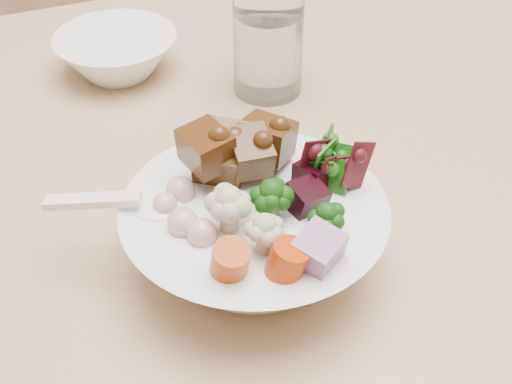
% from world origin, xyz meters
% --- Properties ---
extents(dining_table, '(1.57, 1.02, 0.69)m').
position_xyz_m(dining_table, '(-0.02, -0.11, 0.62)').
color(dining_table, tan).
rests_on(dining_table, ground).
extents(chair_far, '(0.54, 0.54, 0.88)m').
position_xyz_m(chair_far, '(-0.01, 0.57, 0.49)').
color(chair_far, tan).
rests_on(chair_far, ground).
extents(food_bowl, '(0.21, 0.21, 0.11)m').
position_xyz_m(food_bowl, '(-0.30, -0.26, 0.73)').
color(food_bowl, white).
rests_on(food_bowl, dining_table).
extents(soup_spoon, '(0.11, 0.06, 0.02)m').
position_xyz_m(soup_spoon, '(-0.38, -0.25, 0.75)').
color(soup_spoon, white).
rests_on(soup_spoon, food_bowl).
extents(water_glass, '(0.07, 0.07, 0.13)m').
position_xyz_m(water_glass, '(-0.22, -0.01, 0.75)').
color(water_glass, white).
rests_on(water_glass, dining_table).
extents(side_bowl, '(0.14, 0.14, 0.05)m').
position_xyz_m(side_bowl, '(-0.37, 0.07, 0.72)').
color(side_bowl, white).
rests_on(side_bowl, dining_table).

